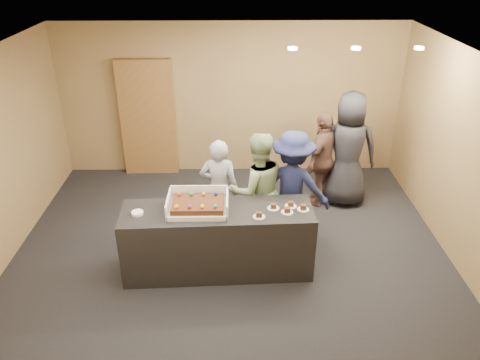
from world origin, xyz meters
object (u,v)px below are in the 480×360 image
at_px(serving_counter, 218,240).
at_px(storage_cabinet, 148,118).
at_px(person_sage_man, 257,190).
at_px(plate_stack, 137,213).
at_px(person_server_grey, 219,189).
at_px(sheet_cake, 198,204).
at_px(cake_box, 198,206).
at_px(person_navy_man, 292,187).
at_px(person_brown_extra, 323,159).
at_px(person_dark_suit, 348,150).

height_order(serving_counter, storage_cabinet, storage_cabinet).
distance_m(serving_counter, person_sage_man, 0.92).
distance_m(plate_stack, person_server_grey, 1.33).
xyz_separation_m(sheet_cake, person_sage_man, (0.76, 0.65, -0.17)).
bearing_deg(cake_box, serving_counter, -6.69).
xyz_separation_m(plate_stack, person_navy_man, (1.99, 0.82, -0.10)).
distance_m(serving_counter, person_server_grey, 0.87).
bearing_deg(person_brown_extra, person_sage_man, -8.60).
bearing_deg(cake_box, person_server_grey, 73.28).
relative_size(person_navy_man, person_brown_extra, 1.05).
relative_size(cake_box, sheet_cake, 1.17).
relative_size(plate_stack, person_server_grey, 0.10).
distance_m(cake_box, person_navy_man, 1.45).
distance_m(cake_box, sheet_cake, 0.06).
distance_m(sheet_cake, person_navy_man, 1.47).
xyz_separation_m(storage_cabinet, plate_stack, (0.34, -2.98, -0.13)).
bearing_deg(person_navy_man, person_brown_extra, -106.74).
height_order(person_server_grey, person_navy_man, person_navy_man).
bearing_deg(sheet_cake, cake_box, 89.00).
bearing_deg(person_server_grey, person_brown_extra, -144.84).
xyz_separation_m(plate_stack, person_sage_man, (1.50, 0.72, -0.09)).
distance_m(cake_box, person_dark_suit, 2.83).
bearing_deg(person_server_grey, plate_stack, 48.28).
bearing_deg(person_dark_suit, person_sage_man, 43.41).
height_order(sheet_cake, person_server_grey, person_server_grey).
height_order(serving_counter, person_brown_extra, person_brown_extra).
bearing_deg(person_dark_suit, person_navy_man, 52.18).
height_order(person_navy_man, person_dark_suit, person_dark_suit).
height_order(sheet_cake, person_dark_suit, person_dark_suit).
height_order(plate_stack, person_dark_suit, person_dark_suit).
bearing_deg(person_navy_man, cake_box, 44.36).
xyz_separation_m(serving_counter, plate_stack, (-0.97, -0.07, 0.47)).
distance_m(serving_counter, sheet_cake, 0.60).
bearing_deg(sheet_cake, person_dark_suit, 37.94).
distance_m(person_navy_man, person_dark_suit, 1.42).
height_order(sheet_cake, plate_stack, sheet_cake).
relative_size(cake_box, person_navy_man, 0.45).
distance_m(storage_cabinet, plate_stack, 3.00).
height_order(cake_box, person_server_grey, person_server_grey).
bearing_deg(storage_cabinet, person_navy_man, -42.87).
xyz_separation_m(sheet_cake, person_server_grey, (0.24, 0.82, -0.25)).
xyz_separation_m(storage_cabinet, cake_box, (1.08, -2.88, -0.10)).
bearing_deg(person_sage_man, storage_cabinet, -65.49).
height_order(plate_stack, person_sage_man, person_sage_man).
height_order(cake_box, person_sage_man, person_sage_man).
distance_m(cake_box, person_sage_man, 0.99).
height_order(cake_box, sheet_cake, cake_box).
bearing_deg(person_brown_extra, cake_box, -10.82).
relative_size(serving_counter, plate_stack, 16.48).
relative_size(sheet_cake, person_server_grey, 0.42).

